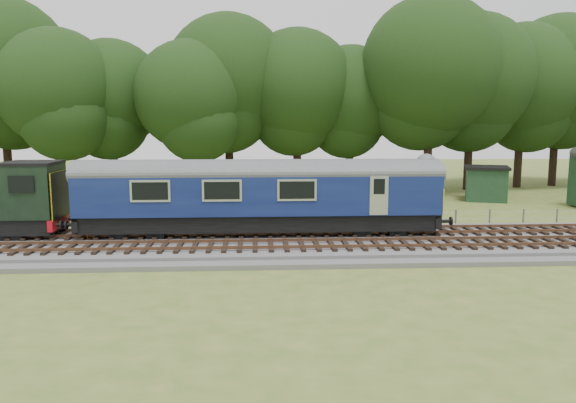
{
  "coord_description": "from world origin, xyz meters",
  "views": [
    {
      "loc": [
        -3.39,
        -26.75,
        6.1
      ],
      "look_at": [
        -1.86,
        1.4,
        2.0
      ],
      "focal_mm": 35.0,
      "sensor_mm": 36.0,
      "label": 1
    }
  ],
  "objects": [
    {
      "name": "fence",
      "position": [
        0.0,
        4.5,
        0.0
      ],
      "size": [
        64.0,
        0.12,
        1.0
      ],
      "primitive_type": null,
      "color": "#6B6054",
      "rests_on": "ground"
    },
    {
      "name": "track_north",
      "position": [
        0.0,
        1.4,
        0.42
      ],
      "size": [
        67.2,
        2.4,
        0.21
      ],
      "color": "black",
      "rests_on": "ballast"
    },
    {
      "name": "shed",
      "position": [
        14.07,
        14.99,
        1.33
      ],
      "size": [
        4.06,
        4.06,
        2.62
      ],
      "rotation": [
        0.0,
        0.0,
        -0.33
      ],
      "color": "#17321A",
      "rests_on": "ground"
    },
    {
      "name": "ground",
      "position": [
        0.0,
        0.0,
        0.0
      ],
      "size": [
        120.0,
        120.0,
        0.0
      ],
      "primitive_type": "plane",
      "color": "#4E6726",
      "rests_on": "ground"
    },
    {
      "name": "ballast",
      "position": [
        0.0,
        0.0,
        0.17
      ],
      "size": [
        70.0,
        7.0,
        0.35
      ],
      "primitive_type": "cube",
      "color": "#4C4C4F",
      "rests_on": "ground"
    },
    {
      "name": "dmu_railcar",
      "position": [
        -3.29,
        1.4,
        2.61
      ],
      "size": [
        18.05,
        2.86,
        3.88
      ],
      "color": "black",
      "rests_on": "ground"
    },
    {
      "name": "tree_line",
      "position": [
        0.0,
        22.0,
        0.0
      ],
      "size": [
        70.0,
        8.0,
        18.0
      ],
      "primitive_type": null,
      "color": "black",
      "rests_on": "ground"
    },
    {
      "name": "worker",
      "position": [
        -11.59,
        0.67,
        1.14
      ],
      "size": [
        0.68,
        0.67,
        1.58
      ],
      "primitive_type": "imported",
      "rotation": [
        0.0,
        0.0,
        0.74
      ],
      "color": "orange",
      "rests_on": "ballast"
    },
    {
      "name": "track_south",
      "position": [
        0.0,
        -1.6,
        0.42
      ],
      "size": [
        67.2,
        2.4,
        0.21
      ],
      "color": "black",
      "rests_on": "ballast"
    }
  ]
}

